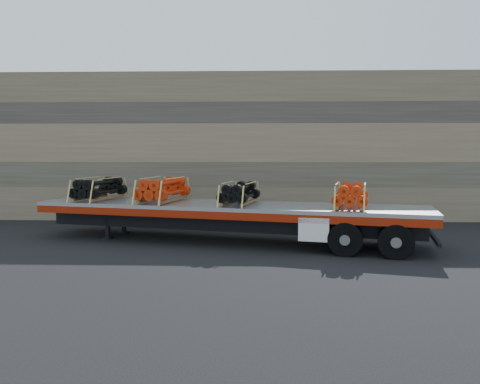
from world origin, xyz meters
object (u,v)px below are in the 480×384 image
(trailer, at_px, (228,223))
(bundle_midrear, at_px, (239,194))
(bundle_front, at_px, (99,189))
(bundle_rear, at_px, (351,196))
(bundle_midfront, at_px, (163,190))

(trailer, xyz_separation_m, bundle_midrear, (0.43, -0.11, 1.08))
(bundle_front, distance_m, bundle_rear, 9.61)
(bundle_rear, bearing_deg, bundle_front, -180.00)
(bundle_midfront, xyz_separation_m, bundle_rear, (6.68, -1.63, -0.04))
(bundle_front, height_order, bundle_midfront, bundle_midfront)
(trailer, relative_size, bundle_midfront, 5.76)
(bundle_rear, bearing_deg, bundle_midfront, 180.00)
(bundle_front, distance_m, bundle_midrear, 5.71)
(trailer, xyz_separation_m, bundle_midfront, (-2.47, 0.60, 1.14))
(bundle_midrear, distance_m, bundle_rear, 3.90)
(bundle_front, xyz_separation_m, bundle_midrear, (5.55, -1.36, -0.04))
(trailer, xyz_separation_m, bundle_rear, (4.22, -1.03, 1.10))
(bundle_midrear, bearing_deg, bundle_front, -180.00)
(bundle_midfront, distance_m, bundle_rear, 6.88)
(bundle_front, distance_m, bundle_midfront, 2.73)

